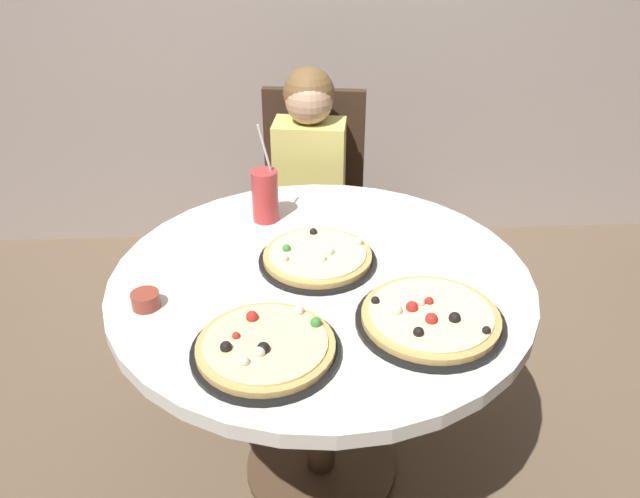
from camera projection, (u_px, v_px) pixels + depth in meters
ground_plane at (321, 467)px, 2.08m from camera, size 8.00×8.00×0.00m
dining_table at (321, 308)px, 1.75m from camera, size 1.12×1.12×0.75m
chair_wooden at (312, 199)px, 2.57m from camera, size 0.45×0.45×0.95m
diner_child at (308, 231)px, 2.44m from camera, size 0.30×0.43×1.08m
pizza_veggie at (318, 257)px, 1.74m from camera, size 0.32×0.32×0.05m
pizza_cheese at (266, 347)px, 1.41m from camera, size 0.34×0.34×0.05m
pizza_pepperoni at (430, 318)px, 1.50m from camera, size 0.36×0.36×0.05m
soda_cup at (265, 195)px, 1.92m from camera, size 0.08×0.08×0.31m
sauce_bowl at (146, 300)px, 1.56m from camera, size 0.07×0.07×0.04m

